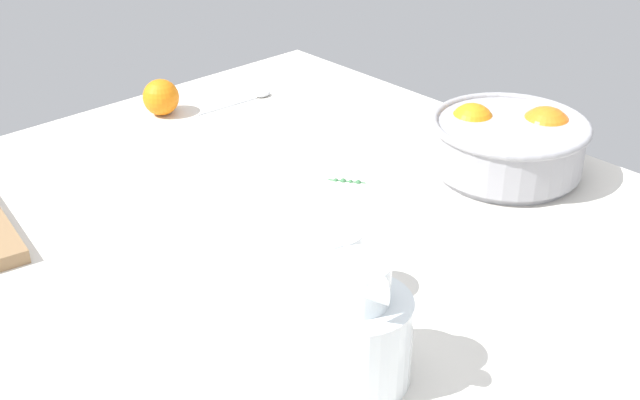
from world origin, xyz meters
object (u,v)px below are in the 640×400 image
(fruit_bowl, at_px, (511,144))
(juice_pitcher, at_px, (357,338))
(loose_orange_1, at_px, (161,97))
(spoon, at_px, (246,99))
(juice_glass, at_px, (335,268))

(fruit_bowl, bearing_deg, juice_pitcher, -71.01)
(loose_orange_1, distance_m, spoon, 0.16)
(fruit_bowl, relative_size, loose_orange_1, 3.71)
(fruit_bowl, bearing_deg, juice_glass, -82.65)
(juice_pitcher, bearing_deg, spoon, 150.35)
(fruit_bowl, xyz_separation_m, loose_orange_1, (-0.57, -0.27, -0.02))
(juice_pitcher, bearing_deg, juice_glass, 145.40)
(spoon, bearing_deg, juice_pitcher, -29.65)
(juice_glass, bearing_deg, loose_orange_1, 165.74)
(loose_orange_1, bearing_deg, fruit_bowl, 25.28)
(spoon, bearing_deg, loose_orange_1, -109.88)
(fruit_bowl, height_order, juice_glass, fruit_bowl)
(juice_glass, bearing_deg, juice_pitcher, -34.60)
(juice_pitcher, bearing_deg, loose_orange_1, 162.01)
(fruit_bowl, distance_m, loose_orange_1, 0.63)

